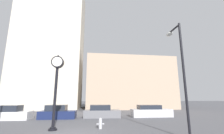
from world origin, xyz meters
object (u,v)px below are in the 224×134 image
Objects in this scene: car_silver at (151,112)px; car_navy at (58,113)px; car_grey at (102,112)px; street_clock at (57,78)px; car_white at (10,114)px; fire_hydrant_near at (100,123)px; street_lamp_right at (179,60)px.

car_navy is at bearing -178.19° from car_silver.
car_silver is (10.68, 0.15, -0.02)m from car_navy.
car_grey is 5.87m from car_silver.
car_white is (-5.78, 6.13, -3.00)m from street_clock.
car_navy reaches higher than fire_hydrant_near.
street_lamp_right is (4.08, -9.60, 3.86)m from car_grey.
fire_hydrant_near is at bearing 1.57° from street_clock.
fire_hydrant_near is at bearing -134.29° from car_silver.
street_lamp_right is (-1.80, -9.48, 3.86)m from car_silver.
fire_hydrant_near is (4.29, -6.17, -0.22)m from car_navy.
street_lamp_right reaches higher than car_navy.
car_white is 0.97× the size of car_grey.
car_white is at bearing -177.94° from car_silver.
fire_hydrant_near is (3.27, 0.09, -3.22)m from street_clock.
street_clock reaches higher than car_silver.
car_white is at bearing -176.58° from car_navy.
car_navy is at bearing 133.60° from street_lamp_right.
car_white is 5.38× the size of fire_hydrant_near.
street_lamp_right is (4.59, -3.16, 4.06)m from fire_hydrant_near.
car_navy is at bearing 124.82° from fire_hydrant_near.
fire_hydrant_near is (-0.52, -6.44, -0.21)m from car_grey.
car_silver is (15.45, 0.28, -0.02)m from car_white.
car_navy is 4.82m from car_grey.
street_lamp_right is at bearing -99.72° from car_silver.
street_clock reaches higher than car_navy.
car_white is 1.06× the size of car_navy.
car_grey reaches higher than car_silver.
car_silver is (9.66, 6.41, -3.02)m from street_clock.
car_silver reaches higher than fire_hydrant_near.
street_clock is 11.98m from car_silver.
car_silver is at bearing 2.05° from car_white.
fire_hydrant_near is at bearing -32.70° from car_white.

